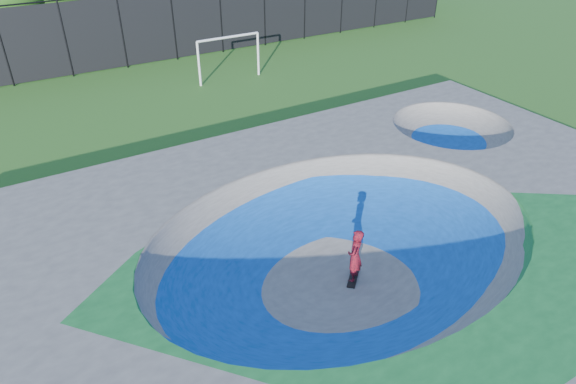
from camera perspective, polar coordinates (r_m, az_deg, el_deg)
name	(u,v)px	position (r m, az deg, el deg)	size (l,w,h in m)	color
ground	(342,275)	(14.42, 5.99, -9.20)	(120.00, 120.00, 0.00)	#2B601A
skate_deck	(343,254)	(13.94, 6.17, -6.86)	(22.00, 14.00, 1.50)	gray
skater	(355,256)	(13.82, 7.45, -7.08)	(0.59, 0.39, 1.61)	red
skateboard	(353,279)	(14.32, 7.24, -9.52)	(0.78, 0.22, 0.05)	black
soccer_goal	(229,50)	(28.04, -6.59, 15.42)	(3.56, 0.12, 2.35)	white
fence	(122,31)	(31.20, -17.98, 16.70)	(48.09, 0.09, 4.04)	black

